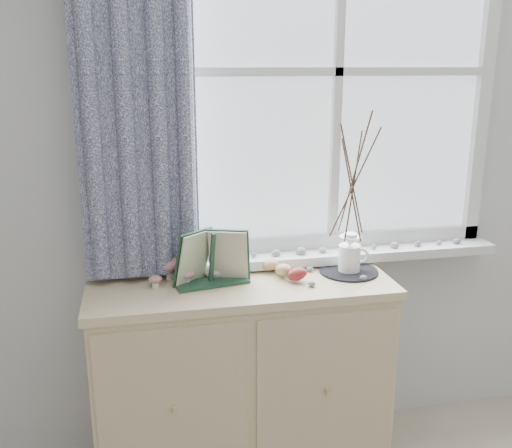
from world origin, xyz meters
The scene contains 8 objects.
sideboard centered at (-0.15, 1.75, 0.43)m, with size 1.20×0.45×0.85m.
botanical_book centered at (-0.26, 1.73, 0.96)m, with size 0.33×0.13×0.23m, color #1E3E2B, non-canonical shape.
toadstool_cluster centered at (-0.42, 1.82, 0.91)m, with size 0.18×0.16×0.09m.
wooden_eggs centered at (0.03, 1.78, 0.88)m, with size 0.14×0.18×0.08m.
songbird_figurine centered at (-0.24, 1.82, 0.88)m, with size 0.12×0.05×0.06m, color beige, non-canonical shape.
crocheted_doily centered at (0.31, 1.78, 0.85)m, with size 0.24×0.24×0.01m, color black.
twig_pitcher centered at (0.31, 1.78, 1.24)m, with size 0.29×0.29×0.68m.
sideboard_pebbles centered at (0.15, 1.75, 0.86)m, with size 0.33×0.23×0.02m.
Camera 1 is at (-0.52, -0.31, 1.68)m, focal length 40.00 mm.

